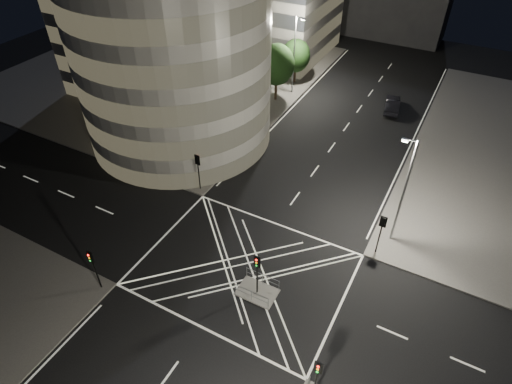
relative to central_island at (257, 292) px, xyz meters
The scene contains 20 objects.
ground 2.50m from the central_island, 143.13° to the left, with size 120.00×120.00×0.00m, color black.
sidewalk_far_left 42.11m from the central_island, 137.41° to the left, with size 42.00×42.00×0.15m, color #565451.
central_island is the anchor object (origin of this frame).
office_tower_curved 32.93m from the central_island, 138.33° to the left, with size 30.00×29.00×27.20m.
tree_a 16.99m from the central_island, 139.97° to the left, with size 4.59×4.59×7.28m.
tree_b 21.22m from the central_island, 127.15° to the left, with size 4.77×4.77×7.35m.
tree_c 26.14m from the central_island, 119.05° to the left, with size 4.00×4.00×6.81m.
tree_d 31.50m from the central_island, 113.68° to the left, with size 4.52×4.52×7.38m.
tree_e 36.89m from the central_island, 109.92° to the left, with size 3.92×3.92×6.03m.
traffic_signal_fl 13.91m from the central_island, 142.46° to the left, with size 0.55×0.22×4.00m.
traffic_signal_nl 12.36m from the central_island, 153.86° to the right, with size 0.55×0.22×4.00m.
traffic_signal_fr 11.10m from the central_island, 50.67° to the left, with size 0.55×0.22×4.00m.
traffic_signal_nr 9.08m from the central_island, 37.93° to the right, with size 0.55×0.22×4.00m.
traffic_signal_island 2.84m from the central_island, ahead, with size 0.55×0.22×4.00m.
street_lamp_left_near 18.52m from the central_island, 130.27° to the left, with size 1.25×0.25×10.00m.
street_lamp_left_far 33.95m from the central_island, 109.95° to the left, with size 1.25×0.25×10.00m.
street_lamp_right_far 13.98m from the central_island, 54.70° to the left, with size 1.25×0.25×10.00m.
railing_island_south 1.10m from the central_island, 90.00° to the right, with size 2.80×0.06×1.10m, color slate.
railing_island_north 1.10m from the central_island, 90.00° to the left, with size 2.80×0.06×1.10m, color slate.
sedan 33.19m from the central_island, 87.13° to the left, with size 1.71×4.91×1.62m, color black.
Camera 1 is at (11.48, -19.30, 26.90)m, focal length 30.00 mm.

